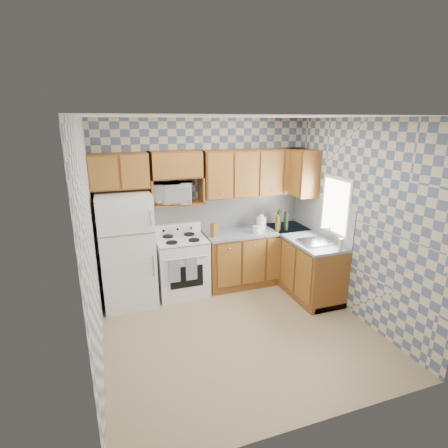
{
  "coord_description": "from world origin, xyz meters",
  "views": [
    {
      "loc": [
        -1.5,
        -3.73,
        2.67
      ],
      "look_at": [
        0.05,
        0.75,
        1.25
      ],
      "focal_mm": 28.0,
      "sensor_mm": 36.0,
      "label": 1
    }
  ],
  "objects": [
    {
      "name": "upper_cabinets_back",
      "position": [
        0.82,
        1.44,
        1.85
      ],
      "size": [
        1.75,
        0.33,
        0.74
      ],
      "primitive_type": "cube",
      "color": "brown",
      "rests_on": "back_wall"
    },
    {
      "name": "countertop_right",
      "position": [
        1.4,
        0.8,
        0.9
      ],
      "size": [
        0.63,
        1.6,
        0.04
      ],
      "primitive_type": "cube",
      "color": "slate",
      "rests_on": "base_cabinets_right"
    },
    {
      "name": "backguard",
      "position": [
        -0.47,
        1.55,
        1.0
      ],
      "size": [
        0.76,
        0.08,
        0.17
      ],
      "primitive_type": "cube",
      "color": "white",
      "rests_on": "cooktop"
    },
    {
      "name": "soap_bottle",
      "position": [
        1.52,
        0.05,
        1.01
      ],
      "size": [
        0.06,
        0.06,
        0.17
      ],
      "primitive_type": "cylinder",
      "color": "beige",
      "rests_on": "countertop_right"
    },
    {
      "name": "dish_towel_left",
      "position": [
        -0.65,
        0.93,
        0.55
      ],
      "size": [
        0.17,
        0.02,
        0.36
      ],
      "primitive_type": "cube",
      "color": "navy",
      "rests_on": "stove_body"
    },
    {
      "name": "upper_cabinets_right",
      "position": [
        1.53,
        1.25,
        1.85
      ],
      "size": [
        0.33,
        0.7,
        0.74
      ],
      "primitive_type": "cube",
      "color": "brown",
      "rests_on": "right_wall"
    },
    {
      "name": "bottle_3",
      "position": [
        1.09,
        1.11,
        1.05
      ],
      "size": [
        0.07,
        0.07,
        0.26
      ],
      "primitive_type": "cylinder",
      "color": "#543C10",
      "rests_on": "countertop_back"
    },
    {
      "name": "microwave",
      "position": [
        -0.52,
        1.45,
        1.6
      ],
      "size": [
        0.64,
        0.52,
        0.31
      ],
      "primitive_type": "imported",
      "rotation": [
        0.0,
        0.0,
        -0.29
      ],
      "color": "white",
      "rests_on": "microwave_shelf"
    },
    {
      "name": "bottle_1",
      "position": [
        1.26,
        1.13,
        1.07
      ],
      "size": [
        0.07,
        0.07,
        0.3
      ],
      "primitive_type": "cylinder",
      "color": "black",
      "rests_on": "countertop_back"
    },
    {
      "name": "food_containers",
      "position": [
        0.75,
        1.16,
        0.97
      ],
      "size": [
        0.16,
        0.16,
        0.11
      ],
      "primitive_type": null,
      "color": "beige",
      "rests_on": "countertop_back"
    },
    {
      "name": "base_cabinets_right",
      "position": [
        1.4,
        0.8,
        0.44
      ],
      "size": [
        0.6,
        1.6,
        0.88
      ],
      "primitive_type": "cube",
      "color": "brown",
      "rests_on": "floor"
    },
    {
      "name": "bottle_2",
      "position": [
        1.31,
        1.23,
        1.06
      ],
      "size": [
        0.07,
        0.07,
        0.28
      ],
      "primitive_type": "cylinder",
      "color": "#543C10",
      "rests_on": "countertop_back"
    },
    {
      "name": "backsplash_right",
      "position": [
        1.69,
        0.8,
        1.2
      ],
      "size": [
        0.02,
        1.6,
        0.56
      ],
      "primitive_type": "cube",
      "color": "silver",
      "rests_on": "right_wall"
    },
    {
      "name": "cooktop",
      "position": [
        -0.47,
        1.28,
        0.91
      ],
      "size": [
        0.76,
        0.65,
        0.02
      ],
      "primitive_type": "cube",
      "color": "silver",
      "rests_on": "stove_body"
    },
    {
      "name": "knife_block",
      "position": [
        0.05,
        1.21,
        1.03
      ],
      "size": [
        0.12,
        0.12,
        0.21
      ],
      "primitive_type": "cube",
      "rotation": [
        0.0,
        0.0,
        0.36
      ],
      "color": "brown",
      "rests_on": "countertop_back"
    },
    {
      "name": "stove_body",
      "position": [
        -0.47,
        1.28,
        0.45
      ],
      "size": [
        0.76,
        0.65,
        0.9
      ],
      "primitive_type": "cube",
      "color": "white",
      "rests_on": "floor"
    },
    {
      "name": "backsplash_back",
      "position": [
        0.4,
        1.59,
        1.2
      ],
      "size": [
        2.6,
        0.02,
        0.56
      ],
      "primitive_type": "cube",
      "color": "silver",
      "rests_on": "back_wall"
    },
    {
      "name": "upper_cabinets_fridge",
      "position": [
        -1.29,
        1.44,
        1.97
      ],
      "size": [
        0.82,
        0.33,
        0.5
      ],
      "primitive_type": "cube",
      "color": "brown",
      "rests_on": "back_wall"
    },
    {
      "name": "microwave_shelf",
      "position": [
        -0.47,
        1.44,
        1.44
      ],
      "size": [
        0.8,
        0.33,
        0.03
      ],
      "primitive_type": "cube",
      "color": "brown",
      "rests_on": "back_wall"
    },
    {
      "name": "floor",
      "position": [
        0.0,
        0.0,
        0.0
      ],
      "size": [
        3.4,
        3.4,
        0.0
      ],
      "primitive_type": "plane",
      "color": "#907E5A",
      "rests_on": "ground"
    },
    {
      "name": "window",
      "position": [
        1.69,
        0.45,
        1.45
      ],
      "size": [
        0.02,
        0.66,
        0.86
      ],
      "primitive_type": "cube",
      "color": "silver",
      "rests_on": "right_wall"
    },
    {
      "name": "refrigerator",
      "position": [
        -1.27,
        1.25,
        0.84
      ],
      "size": [
        0.75,
        0.7,
        1.68
      ],
      "primitive_type": "cube",
      "color": "white",
      "rests_on": "floor"
    },
    {
      "name": "sink",
      "position": [
        1.4,
        0.45,
        0.93
      ],
      "size": [
        0.48,
        0.4,
        0.03
      ],
      "primitive_type": "cube",
      "color": "#B7B7BC",
      "rests_on": "countertop_right"
    },
    {
      "name": "right_wall",
      "position": [
        1.7,
        0.0,
        1.35
      ],
      "size": [
        0.02,
        3.2,
        2.7
      ],
      "primitive_type": "cube",
      "color": "slate",
      "rests_on": "ground"
    },
    {
      "name": "dish_towel_right",
      "position": [
        -0.4,
        0.93,
        0.55
      ],
      "size": [
        0.17,
        0.02,
        0.36
      ],
      "primitive_type": "cube",
      "color": "navy",
      "rests_on": "stove_body"
    },
    {
      "name": "bottle_0",
      "position": [
        1.16,
        1.19,
        1.08
      ],
      "size": [
        0.07,
        0.07,
        0.32
      ],
      "primitive_type": "cylinder",
      "color": "black",
      "rests_on": "countertop_back"
    },
    {
      "name": "back_wall",
      "position": [
        0.0,
        1.6,
        1.35
      ],
      "size": [
        3.4,
        0.02,
        2.7
      ],
      "primitive_type": "cube",
      "color": "slate",
      "rests_on": "ground"
    },
    {
      "name": "countertop_back",
      "position": [
        0.82,
        1.3,
        0.9
      ],
      "size": [
        1.77,
        0.63,
        0.04
      ],
      "primitive_type": "cube",
      "color": "slate",
      "rests_on": "base_cabinets_back"
    },
    {
      "name": "electric_kettle",
      "position": [
        0.89,
        1.3,
        1.02
      ],
      "size": [
        0.16,
        0.16,
        0.21
      ],
      "primitive_type": "cylinder",
      "color": "white",
      "rests_on": "countertop_back"
    },
    {
      "name": "base_cabinets_back",
      "position": [
        0.82,
        1.3,
        0.44
      ],
      "size": [
        1.75,
        0.6,
        0.88
      ],
      "primitive_type": "cube",
      "color": "brown",
      "rests_on": "floor"
    }
  ]
}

